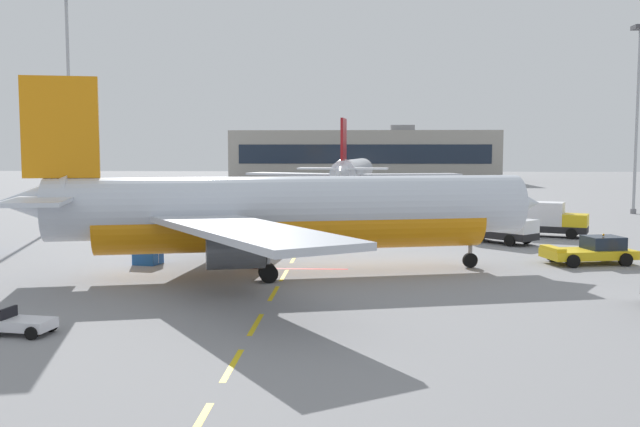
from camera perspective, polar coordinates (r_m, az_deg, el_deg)
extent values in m
plane|color=gray|center=(66.86, 18.09, -1.86)|extent=(400.00, 400.00, 0.00)
cube|color=yellow|center=(26.55, -7.10, -12.07)|extent=(0.24, 4.00, 0.01)
cube|color=yellow|center=(32.30, -5.22, -8.93)|extent=(0.24, 4.00, 0.01)
cube|color=yellow|center=(39.03, -3.77, -6.46)|extent=(0.24, 4.00, 0.01)
cube|color=yellow|center=(44.49, -2.93, -5.02)|extent=(0.24, 4.00, 0.01)
cube|color=yellow|center=(51.22, -2.15, -3.67)|extent=(0.24, 4.00, 0.01)
cube|color=yellow|center=(58.16, -1.54, -2.61)|extent=(0.24, 4.00, 0.01)
cube|color=yellow|center=(65.23, -1.05, -1.77)|extent=(0.24, 4.00, 0.01)
cube|color=yellow|center=(72.50, -0.65, -1.07)|extent=(0.24, 4.00, 0.01)
cube|color=yellow|center=(79.16, -0.35, -0.55)|extent=(0.24, 4.00, 0.01)
cube|color=yellow|center=(86.52, -0.07, -0.07)|extent=(0.24, 4.00, 0.01)
cube|color=yellow|center=(93.24, 0.15, 0.31)|extent=(0.24, 4.00, 0.01)
cube|color=yellow|center=(99.72, 0.33, 0.62)|extent=(0.24, 4.00, 0.01)
cube|color=yellow|center=(106.12, 0.49, 0.90)|extent=(0.24, 4.00, 0.01)
cube|color=yellow|center=(112.61, 0.63, 1.14)|extent=(0.24, 4.00, 0.01)
cube|color=#B21414|center=(46.92, -2.62, -4.49)|extent=(8.00, 0.40, 0.01)
cylinder|color=silver|center=(44.63, -2.08, 0.58)|extent=(30.15, 10.80, 3.80)
cylinder|color=orange|center=(44.73, -2.08, -0.75)|extent=(24.63, 9.18, 3.50)
cone|color=silver|center=(49.19, 15.53, 0.82)|extent=(4.28, 4.44, 3.72)
cone|color=silver|center=(45.01, -22.32, 0.84)|extent=(4.84, 4.13, 3.23)
cube|color=#192333|center=(48.69, 14.44, 1.59)|extent=(2.23, 3.15, 0.60)
cube|color=orange|center=(44.61, -20.30, 6.56)|extent=(4.36, 1.39, 6.00)
cube|color=silver|center=(47.94, -20.34, 1.49)|extent=(4.62, 6.97, 0.24)
cube|color=silver|center=(41.66, -21.80, 0.94)|extent=(4.62, 6.97, 0.24)
cube|color=#B7BCC6|center=(52.71, -7.75, 0.72)|extent=(6.45, 17.39, 0.36)
cube|color=#B7BCC6|center=(35.81, -6.32, -1.33)|extent=(13.27, 16.88, 0.36)
cylinder|color=#4C4F54|center=(49.85, -7.72, -1.21)|extent=(3.61, 2.80, 2.10)
cylinder|color=black|center=(49.96, -5.89, -1.17)|extent=(0.54, 1.76, 1.79)
cylinder|color=#4C4F54|center=(38.95, -6.86, -2.97)|extent=(3.61, 2.80, 2.10)
cylinder|color=black|center=(39.09, -4.52, -2.92)|extent=(0.54, 1.76, 1.79)
cylinder|color=gray|center=(48.13, 12.09, -2.16)|extent=(0.28, 0.28, 2.67)
cylinder|color=black|center=(48.31, 12.06, -3.73)|extent=(1.03, 0.51, 0.99)
cylinder|color=gray|center=(47.20, -4.95, -2.17)|extent=(0.28, 0.28, 2.61)
cylinder|color=black|center=(47.73, -4.98, -3.67)|extent=(1.15, 0.60, 1.10)
cylinder|color=black|center=(47.04, -4.90, -3.80)|extent=(1.15, 0.60, 1.10)
cylinder|color=gray|center=(42.08, -4.23, -3.06)|extent=(0.28, 0.28, 2.61)
cylinder|color=black|center=(42.62, -4.28, -4.73)|extent=(1.15, 0.60, 1.10)
cylinder|color=black|center=(41.94, -4.17, -4.89)|extent=(1.15, 0.60, 1.10)
cube|color=yellow|center=(52.25, 20.91, -3.06)|extent=(6.45, 3.98, 0.60)
cube|color=#192333|center=(52.70, 21.95, -2.21)|extent=(2.79, 2.58, 0.90)
cube|color=yellow|center=(50.93, 18.34, -2.71)|extent=(1.21, 2.61, 0.24)
sphere|color=orange|center=(52.64, 21.97, -1.61)|extent=(0.16, 0.16, 0.16)
cylinder|color=black|center=(50.14, 19.79, -3.65)|extent=(0.96, 0.58, 0.90)
cylinder|color=black|center=(52.59, 18.32, -3.21)|extent=(0.96, 0.58, 0.90)
cylinder|color=black|center=(52.10, 23.50, -3.45)|extent=(0.96, 0.58, 0.90)
cylinder|color=black|center=(54.45, 21.92, -3.04)|extent=(0.96, 0.58, 0.90)
cylinder|color=silver|center=(118.49, 2.76, 3.47)|extent=(7.09, 31.17, 3.91)
cylinder|color=maroon|center=(118.52, 2.75, 2.95)|extent=(6.18, 25.42, 3.59)
cone|color=silver|center=(133.87, 3.46, 3.66)|extent=(4.18, 3.97, 3.83)
cone|color=silver|center=(102.40, 1.79, 3.49)|extent=(3.75, 4.64, 3.32)
cube|color=#192333|center=(132.78, 3.42, 3.94)|extent=(3.08, 1.94, 0.62)
cube|color=maroon|center=(104.15, 1.92, 6.02)|extent=(0.84, 4.54, 6.17)
cube|color=silver|center=(103.91, 0.06, 3.68)|extent=(6.88, 3.95, 0.25)
cube|color=silver|center=(103.11, 3.68, 3.65)|extent=(6.88, 3.95, 0.25)
cube|color=#B7BCC6|center=(115.73, -1.77, 3.19)|extent=(17.91, 11.91, 0.37)
cube|color=#B7BCC6|center=(113.81, 6.92, 3.12)|extent=(18.14, 8.83, 0.37)
cylinder|color=#4C4F54|center=(115.11, -0.27, 2.44)|extent=(2.49, 3.49, 2.16)
cylinder|color=black|center=(116.73, -0.15, 2.48)|extent=(1.84, 0.31, 1.83)
cylinder|color=#4C4F54|center=(113.87, 5.36, 2.39)|extent=(2.49, 3.49, 2.16)
cylinder|color=black|center=(115.51, 5.41, 2.43)|extent=(1.84, 0.31, 1.83)
cylinder|color=gray|center=(130.74, 3.32, 2.51)|extent=(0.29, 0.29, 2.74)
cylinder|color=black|center=(130.81, 3.32, 1.91)|extent=(0.39, 1.04, 1.02)
cylinder|color=gray|center=(116.86, 1.34, 2.22)|extent=(0.29, 0.29, 2.68)
cylinder|color=black|center=(116.99, 1.16, 1.56)|extent=(0.47, 1.16, 1.13)
cylinder|color=black|center=(116.89, 1.51, 1.56)|extent=(0.47, 1.16, 1.13)
cylinder|color=gray|center=(116.29, 3.95, 2.19)|extent=(0.29, 0.29, 2.68)
cylinder|color=black|center=(116.39, 3.77, 1.54)|extent=(0.47, 1.16, 1.13)
cylinder|color=black|center=(116.33, 4.13, 1.53)|extent=(0.47, 1.16, 1.13)
cube|color=black|center=(67.53, 17.90, -1.15)|extent=(7.39, 4.88, 0.60)
cube|color=yellow|center=(67.20, 19.88, -0.51)|extent=(3.08, 3.03, 1.10)
cube|color=#192333|center=(67.09, 20.86, -0.46)|extent=(0.78, 1.80, 0.64)
cube|color=silver|center=(67.53, 17.11, 0.02)|extent=(5.31, 4.03, 2.10)
cylinder|color=black|center=(68.50, 19.88, -1.34)|extent=(0.99, 0.62, 0.96)
cylinder|color=black|center=(66.13, 19.69, -1.56)|extent=(0.99, 0.62, 0.96)
cylinder|color=black|center=(69.05, 16.18, -1.19)|extent=(0.99, 0.62, 0.96)
cylinder|color=black|center=(66.70, 15.86, -1.40)|extent=(0.99, 0.62, 0.96)
cube|color=black|center=(61.89, 14.03, -1.61)|extent=(6.57, 6.72, 0.60)
cube|color=silver|center=(60.51, 15.84, -0.99)|extent=(3.31, 3.31, 1.10)
cube|color=#192333|center=(59.88, 16.76, -0.98)|extent=(1.43, 1.37, 0.64)
cube|color=silver|center=(62.32, 13.33, -0.30)|extent=(5.03, 5.10, 2.10)
cylinder|color=black|center=(61.67, 16.37, -1.93)|extent=(0.87, 0.89, 0.96)
cylinder|color=black|center=(59.68, 15.12, -2.13)|extent=(0.87, 0.89, 0.96)
cylinder|color=black|center=(64.19, 13.01, -1.58)|extent=(0.87, 0.89, 0.96)
cylinder|color=black|center=(62.28, 11.71, -1.76)|extent=(0.87, 0.89, 0.96)
cube|color=silver|center=(32.92, -22.97, -8.23)|extent=(2.79, 1.80, 0.44)
cube|color=black|center=(33.21, -23.92, -7.44)|extent=(0.30, 1.12, 0.56)
cylinder|color=black|center=(33.03, -20.94, -8.44)|extent=(0.58, 0.27, 0.56)
cylinder|color=black|center=(31.90, -22.33, -8.96)|extent=(0.58, 0.27, 0.56)
cylinder|color=black|center=(34.04, -23.54, -8.13)|extent=(0.58, 0.27, 0.56)
cube|color=#194C9E|center=(50.06, -13.76, -3.10)|extent=(1.90, 1.86, 1.60)
cube|color=silver|center=(50.06, -13.76, -3.10)|extent=(1.59, 0.38, 1.36)
cylinder|color=slate|center=(86.44, -19.38, -0.16)|extent=(0.70, 0.70, 0.60)
cylinder|color=#9EA0A5|center=(86.24, -19.63, 8.02)|extent=(0.36, 0.36, 25.28)
cylinder|color=slate|center=(95.68, 24.03, 0.17)|extent=(0.70, 0.70, 0.60)
cylinder|color=#9EA0A5|center=(95.45, 24.27, 6.73)|extent=(0.36, 0.36, 22.50)
cube|color=#9E998E|center=(182.01, 3.55, 4.65)|extent=(65.63, 26.21, 12.68)
cube|color=#192333|center=(168.84, 3.60, 4.83)|extent=(60.38, 0.12, 4.56)
cube|color=gray|center=(182.46, 6.68, 6.87)|extent=(6.00, 5.00, 1.60)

